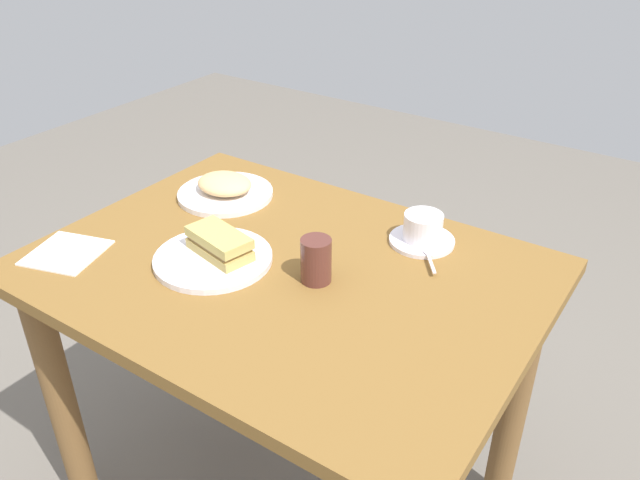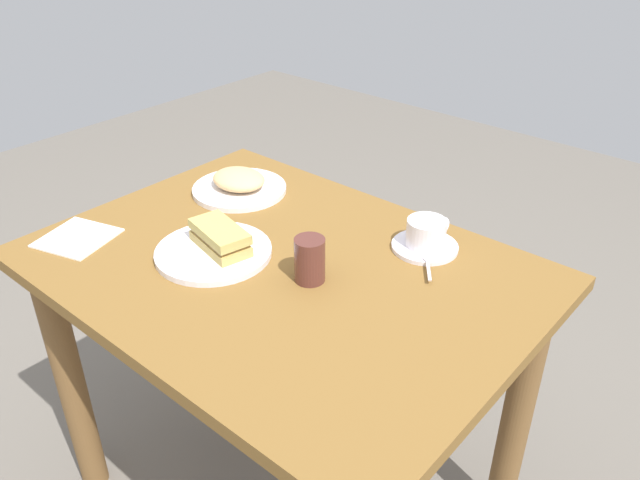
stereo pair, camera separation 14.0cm
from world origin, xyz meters
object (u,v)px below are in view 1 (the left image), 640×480
at_px(napkin, 66,253).
at_px(drinking_glass, 316,260).
at_px(coffee_saucer, 422,240).
at_px(spoon, 429,256).
at_px(dining_table, 286,322).
at_px(sandwich_plate, 213,259).
at_px(sandwich_front, 220,243).
at_px(side_plate, 225,194).
at_px(coffee_cup, 424,226).

distance_m(napkin, drinking_glass, 0.56).
xyz_separation_m(coffee_saucer, spoon, (-0.05, 0.06, 0.01)).
bearing_deg(dining_table, sandwich_plate, 27.44).
distance_m(sandwich_front, side_plate, 0.31).
bearing_deg(coffee_cup, spoon, 125.72).
distance_m(sandwich_plate, napkin, 0.33).
xyz_separation_m(sandwich_front, spoon, (-0.38, -0.25, -0.03)).
relative_size(sandwich_plate, spoon, 2.98).
relative_size(coffee_cup, side_plate, 0.47).
height_order(dining_table, coffee_saucer, coffee_saucer).
height_order(coffee_cup, side_plate, coffee_cup).
distance_m(sandwich_plate, drinking_glass, 0.24).
xyz_separation_m(dining_table, coffee_saucer, (-0.20, -0.25, 0.16)).
bearing_deg(napkin, coffee_cup, -142.38).
height_order(coffee_cup, drinking_glass, drinking_glass).
relative_size(coffee_saucer, coffee_cup, 1.29).
bearing_deg(sandwich_plate, spoon, -145.77).
distance_m(sandwich_plate, coffee_saucer, 0.47).
xyz_separation_m(sandwich_plate, spoon, (-0.39, -0.26, 0.01)).
height_order(sandwich_front, coffee_saucer, sandwich_front).
height_order(sandwich_plate, napkin, sandwich_plate).
height_order(dining_table, sandwich_plate, sandwich_plate).
bearing_deg(side_plate, dining_table, 150.82).
bearing_deg(spoon, coffee_saucer, -53.41).
relative_size(dining_table, coffee_saucer, 7.20).
bearing_deg(sandwich_front, sandwich_plate, 64.23).
bearing_deg(spoon, dining_table, 37.60).
height_order(sandwich_plate, coffee_saucer, sandwich_plate).
relative_size(coffee_cup, spoon, 1.34).
relative_size(coffee_cup, drinking_glass, 1.19).
relative_size(coffee_saucer, drinking_glass, 1.54).
relative_size(sandwich_plate, coffee_saucer, 1.73).
height_order(sandwich_front, coffee_cup, coffee_cup).
bearing_deg(spoon, drinking_glass, 50.84).
height_order(dining_table, drinking_glass, drinking_glass).
distance_m(sandwich_front, spoon, 0.45).
relative_size(sandwich_front, side_plate, 0.67).
xyz_separation_m(dining_table, coffee_cup, (-0.20, -0.26, 0.20)).
bearing_deg(side_plate, spoon, -179.09).
height_order(coffee_cup, spoon, coffee_cup).
bearing_deg(dining_table, sandwich_front, 23.14).
xyz_separation_m(sandwich_front, side_plate, (0.20, -0.24, -0.03)).
bearing_deg(drinking_glass, spoon, -129.16).
xyz_separation_m(sandwich_front, drinking_glass, (-0.22, -0.05, 0.01)).
height_order(spoon, side_plate, spoon).
distance_m(spoon, side_plate, 0.57).
xyz_separation_m(coffee_saucer, drinking_glass, (0.11, 0.26, 0.04)).
bearing_deg(drinking_glass, coffee_cup, -113.42).
bearing_deg(sandwich_plate, sandwich_front, -115.77).
distance_m(dining_table, drinking_glass, 0.22).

